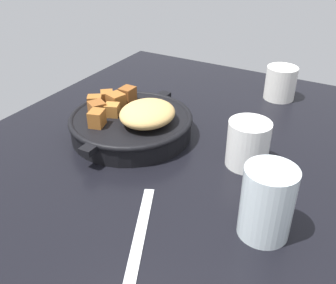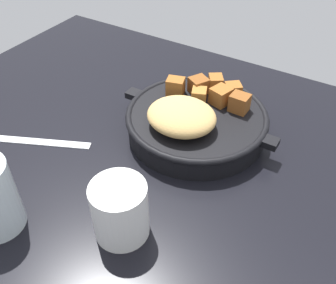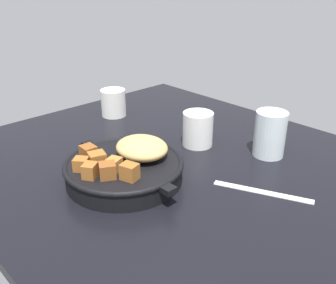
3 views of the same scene
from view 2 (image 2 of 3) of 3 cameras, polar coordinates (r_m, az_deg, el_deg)
ground_plane at (r=63.26cm, az=-4.07°, el=-5.20°), size 102.59×85.07×2.40cm
cast_iron_skillet at (r=67.65cm, az=4.08°, el=3.36°), size 29.44×25.09×8.36cm
butter_knife at (r=71.43cm, az=-19.08°, el=0.11°), size 18.66×9.52×0.36cm
white_creamer_pitcher at (r=51.80cm, az=-7.15°, el=-10.07°), size 7.59×7.59×8.60cm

